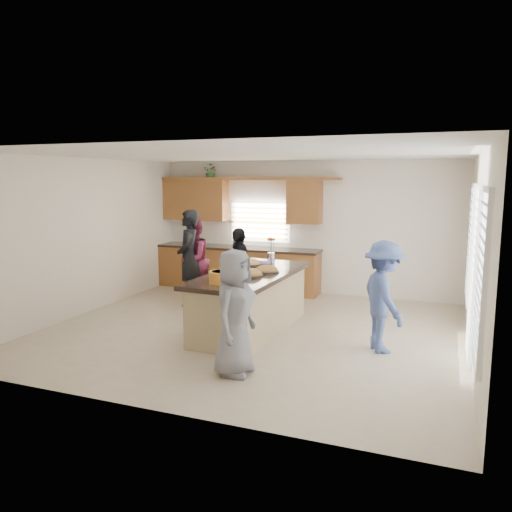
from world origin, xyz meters
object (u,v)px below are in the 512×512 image
at_px(woman_right_back, 384,297).
at_px(woman_left_back, 189,258).
at_px(island, 251,303).
at_px(woman_left_mid, 193,260).
at_px(woman_left_front, 239,270).
at_px(salad_bowl, 222,276).
at_px(woman_right_front, 235,312).

bearing_deg(woman_right_back, woman_left_back, 41.79).
distance_m(island, woman_left_back, 2.09).
relative_size(woman_left_mid, woman_left_front, 1.08).
bearing_deg(salad_bowl, woman_left_mid, 127.02).
xyz_separation_m(island, woman_left_mid, (-1.77, 1.35, 0.39)).
relative_size(woman_left_back, woman_left_mid, 1.10).
xyz_separation_m(woman_left_back, woman_right_front, (2.21, -2.85, -0.13)).
height_order(salad_bowl, woman_left_back, woman_left_back).
bearing_deg(island, salad_bowl, -93.43).
xyz_separation_m(woman_left_front, woman_right_front, (1.14, -2.81, 0.02)).
height_order(woman_left_mid, woman_right_front, woman_left_mid).
bearing_deg(woman_left_front, woman_right_front, -16.68).
bearing_deg(woman_left_front, woman_left_back, -131.36).
distance_m(salad_bowl, woman_left_mid, 2.80).
xyz_separation_m(island, woman_right_front, (0.49, -1.76, 0.34)).
distance_m(island, salad_bowl, 1.06).
bearing_deg(salad_bowl, woman_right_back, 16.10).
bearing_deg(woman_right_front, island, 16.37).
bearing_deg(salad_bowl, woman_left_back, 129.59).
bearing_deg(island, woman_left_mid, 144.70).
distance_m(salad_bowl, woman_right_front, 1.08).
bearing_deg(woman_right_back, woman_left_front, 36.01).
height_order(island, woman_left_front, woman_left_front).
relative_size(salad_bowl, woman_left_front, 0.25).
bearing_deg(woman_left_front, island, -6.99).
height_order(island, woman_right_back, woman_right_back).
relative_size(salad_bowl, woman_right_back, 0.24).
bearing_deg(woman_left_back, woman_left_mid, 168.10).
relative_size(woman_left_back, woman_right_back, 1.17).
distance_m(woman_left_front, woman_right_front, 3.03).
xyz_separation_m(salad_bowl, woman_left_back, (-1.63, 1.97, -0.12)).
xyz_separation_m(woman_left_back, woman_left_front, (1.07, -0.05, -0.15)).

